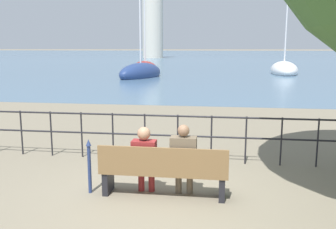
{
  "coord_description": "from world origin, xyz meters",
  "views": [
    {
      "loc": [
        0.94,
        -6.01,
        2.5
      ],
      "look_at": [
        0.0,
        0.5,
        1.32
      ],
      "focal_mm": 40.0,
      "sensor_mm": 36.0,
      "label": 1
    }
  ],
  "objects_px": {
    "closed_umbrella": "(89,163)",
    "sailboat_1": "(284,70)",
    "park_bench": "(163,172)",
    "harbor_lighthouse": "(153,8)",
    "seated_person_left": "(145,157)",
    "seated_person_right": "(184,157)",
    "sailboat_0": "(141,73)",
    "sailboat_2": "(145,67)"
  },
  "relations": [
    {
      "from": "sailboat_0",
      "to": "sailboat_1",
      "type": "height_order",
      "value": "sailboat_0"
    },
    {
      "from": "closed_umbrella",
      "to": "sailboat_1",
      "type": "xyz_separation_m",
      "value": [
        8.08,
        31.32,
        -0.17
      ]
    },
    {
      "from": "park_bench",
      "to": "sailboat_1",
      "type": "height_order",
      "value": "sailboat_1"
    },
    {
      "from": "closed_umbrella",
      "to": "sailboat_1",
      "type": "height_order",
      "value": "sailboat_1"
    },
    {
      "from": "park_bench",
      "to": "seated_person_right",
      "type": "bearing_deg",
      "value": 13.33
    },
    {
      "from": "harbor_lighthouse",
      "to": "park_bench",
      "type": "bearing_deg",
      "value": -79.36
    },
    {
      "from": "park_bench",
      "to": "seated_person_left",
      "type": "xyz_separation_m",
      "value": [
        -0.33,
        0.08,
        0.22
      ]
    },
    {
      "from": "park_bench",
      "to": "seated_person_right",
      "type": "height_order",
      "value": "seated_person_right"
    },
    {
      "from": "closed_umbrella",
      "to": "harbor_lighthouse",
      "type": "relative_size",
      "value": 0.04
    },
    {
      "from": "sailboat_0",
      "to": "seated_person_right",
      "type": "bearing_deg",
      "value": -56.16
    },
    {
      "from": "sailboat_1",
      "to": "sailboat_0",
      "type": "bearing_deg",
      "value": -150.72
    },
    {
      "from": "harbor_lighthouse",
      "to": "seated_person_right",
      "type": "bearing_deg",
      "value": -79.13
    },
    {
      "from": "closed_umbrella",
      "to": "park_bench",
      "type": "bearing_deg",
      "value": 0.1
    },
    {
      "from": "sailboat_1",
      "to": "harbor_lighthouse",
      "type": "distance_m",
      "value": 57.76
    },
    {
      "from": "seated_person_right",
      "to": "sailboat_0",
      "type": "height_order",
      "value": "sailboat_0"
    },
    {
      "from": "closed_umbrella",
      "to": "sailboat_0",
      "type": "relative_size",
      "value": 0.09
    },
    {
      "from": "park_bench",
      "to": "closed_umbrella",
      "type": "height_order",
      "value": "closed_umbrella"
    },
    {
      "from": "sailboat_0",
      "to": "park_bench",
      "type": "bearing_deg",
      "value": -56.93
    },
    {
      "from": "park_bench",
      "to": "harbor_lighthouse",
      "type": "bearing_deg",
      "value": 100.64
    },
    {
      "from": "sailboat_1",
      "to": "closed_umbrella",
      "type": "bearing_deg",
      "value": -101.94
    },
    {
      "from": "sailboat_2",
      "to": "seated_person_left",
      "type": "bearing_deg",
      "value": -102.18
    },
    {
      "from": "park_bench",
      "to": "sailboat_2",
      "type": "height_order",
      "value": "sailboat_2"
    },
    {
      "from": "seated_person_left",
      "to": "sailboat_2",
      "type": "height_order",
      "value": "sailboat_2"
    },
    {
      "from": "closed_umbrella",
      "to": "sailboat_0",
      "type": "height_order",
      "value": "sailboat_0"
    },
    {
      "from": "closed_umbrella",
      "to": "sailboat_2",
      "type": "xyz_separation_m",
      "value": [
        -6.25,
        34.94,
        -0.21
      ]
    },
    {
      "from": "seated_person_right",
      "to": "harbor_lighthouse",
      "type": "height_order",
      "value": "harbor_lighthouse"
    },
    {
      "from": "seated_person_left",
      "to": "sailboat_0",
      "type": "height_order",
      "value": "sailboat_0"
    },
    {
      "from": "closed_umbrella",
      "to": "seated_person_right",
      "type": "bearing_deg",
      "value": 2.87
    },
    {
      "from": "sailboat_2",
      "to": "park_bench",
      "type": "bearing_deg",
      "value": -101.69
    },
    {
      "from": "park_bench",
      "to": "sailboat_0",
      "type": "relative_size",
      "value": 0.2
    },
    {
      "from": "closed_umbrella",
      "to": "harbor_lighthouse",
      "type": "height_order",
      "value": "harbor_lighthouse"
    },
    {
      "from": "seated_person_left",
      "to": "sailboat_0",
      "type": "bearing_deg",
      "value": 102.49
    },
    {
      "from": "sailboat_0",
      "to": "harbor_lighthouse",
      "type": "bearing_deg",
      "value": 119.44
    },
    {
      "from": "seated_person_left",
      "to": "park_bench",
      "type": "bearing_deg",
      "value": -13.8
    },
    {
      "from": "seated_person_left",
      "to": "seated_person_right",
      "type": "distance_m",
      "value": 0.67
    },
    {
      "from": "sailboat_0",
      "to": "sailboat_1",
      "type": "xyz_separation_m",
      "value": [
        12.63,
        6.37,
        -0.03
      ]
    },
    {
      "from": "seated_person_right",
      "to": "sailboat_2",
      "type": "distance_m",
      "value": 35.74
    },
    {
      "from": "sailboat_0",
      "to": "harbor_lighthouse",
      "type": "xyz_separation_m",
      "value": [
        -9.82,
        58.4,
        11.14
      ]
    },
    {
      "from": "closed_umbrella",
      "to": "harbor_lighthouse",
      "type": "bearing_deg",
      "value": 99.78
    },
    {
      "from": "park_bench",
      "to": "harbor_lighthouse",
      "type": "relative_size",
      "value": 0.09
    },
    {
      "from": "park_bench",
      "to": "seated_person_right",
      "type": "distance_m",
      "value": 0.42
    },
    {
      "from": "seated_person_right",
      "to": "sailboat_2",
      "type": "relative_size",
      "value": 0.14
    }
  ]
}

